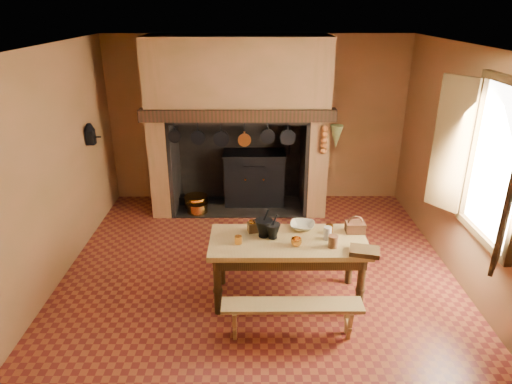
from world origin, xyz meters
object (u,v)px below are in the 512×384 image
mixing_bowl (302,226)px  wicker_basket (355,227)px  coffee_grinder (253,226)px  bench_front (292,312)px  work_table (288,249)px  iron_range (255,177)px

mixing_bowl → wicker_basket: size_ratio=1.32×
coffee_grinder → bench_front: bearing=-79.2°
wicker_basket → work_table: bearing=-166.3°
wicker_basket → iron_range: bearing=114.7°
work_table → bench_front: work_table is taller
bench_front → work_table: bearing=90.0°
work_table → coffee_grinder: coffee_grinder is taller
iron_range → work_table: (0.37, -2.75, 0.16)m
iron_range → bench_front: size_ratio=1.10×
coffee_grinder → iron_range: bearing=75.8°
work_table → wicker_basket: size_ratio=8.07×
iron_range → coffee_grinder: bearing=-90.7°
work_table → wicker_basket: 0.83m
work_table → coffee_grinder: size_ratio=10.13×
work_table → mixing_bowl: (0.19, 0.28, 0.16)m
work_table → mixing_bowl: mixing_bowl is taller
bench_front → wicker_basket: (0.79, 0.88, 0.53)m
mixing_bowl → coffee_grinder: bearing=-172.6°
work_table → coffee_grinder: 0.49m
work_table → wicker_basket: wicker_basket is taller
iron_range → work_table: bearing=-82.4°
work_table → wicker_basket: (0.79, 0.19, 0.19)m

